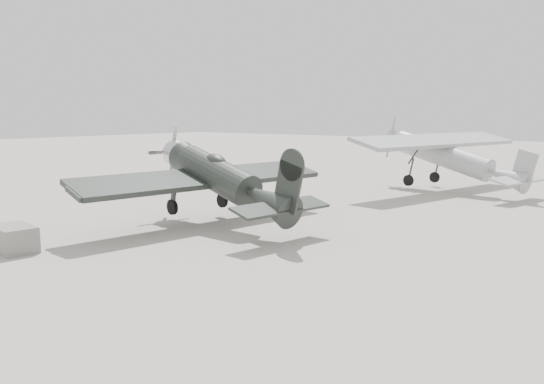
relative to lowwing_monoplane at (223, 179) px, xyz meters
The scene contains 4 objects.
ground 4.28m from the lowwing_monoplane, 66.71° to the right, with size 160.00×160.00×0.00m, color #9B948A.
lowwing_monoplane is the anchor object (origin of this frame).
highwing_monoplane 14.73m from the lowwing_monoplane, 76.61° to the left, with size 8.90×12.43×3.52m.
equipment_block 7.29m from the lowwing_monoplane, 112.03° to the right, with size 1.60×1.00×0.80m, color slate.
Camera 1 is at (11.92, -10.89, 4.22)m, focal length 35.00 mm.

